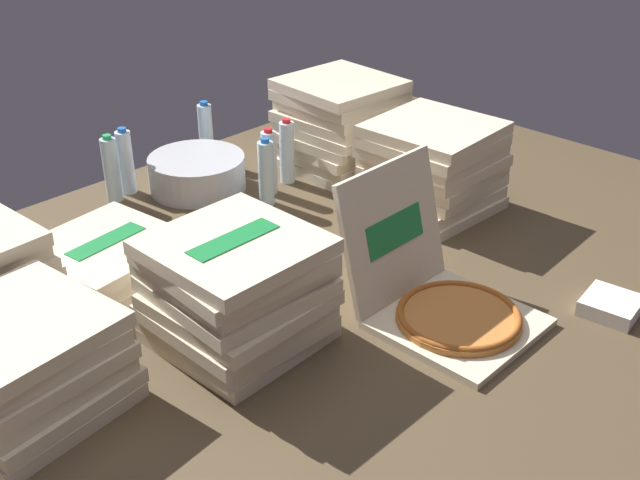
# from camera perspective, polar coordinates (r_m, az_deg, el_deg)

# --- Properties ---
(ground_plane) EXTENTS (3.20, 2.40, 0.02)m
(ground_plane) POSITION_cam_1_polar(r_m,az_deg,el_deg) (2.31, 1.14, -4.43)
(ground_plane) COLOR #4C3D28
(open_pizza_box) EXTENTS (0.39, 0.49, 0.40)m
(open_pizza_box) POSITION_cam_1_polar(r_m,az_deg,el_deg) (2.20, 8.73, -3.99)
(open_pizza_box) COLOR beige
(open_pizza_box) RESTS_ON ground_plane
(pizza_stack_right_far) EXTENTS (0.42, 0.42, 0.32)m
(pizza_stack_right_far) POSITION_cam_1_polar(r_m,az_deg,el_deg) (2.05, -6.06, -3.68)
(pizza_stack_right_far) COLOR beige
(pizza_stack_right_far) RESTS_ON ground_plane
(pizza_stack_right_mid) EXTENTS (0.43, 0.43, 0.35)m
(pizza_stack_right_mid) POSITION_cam_1_polar(r_m,az_deg,el_deg) (3.08, 1.50, 8.37)
(pizza_stack_right_mid) COLOR beige
(pizza_stack_right_mid) RESTS_ON ground_plane
(pizza_stack_center_far) EXTENTS (0.42, 0.42, 0.31)m
(pizza_stack_center_far) POSITION_cam_1_polar(r_m,az_deg,el_deg) (2.79, 8.12, 5.34)
(pizza_stack_center_far) COLOR beige
(pizza_stack_center_far) RESTS_ON ground_plane
(pizza_stack_left_far) EXTENTS (0.44, 0.44, 0.12)m
(pizza_stack_left_far) POSITION_cam_1_polar(r_m,az_deg,el_deg) (2.46, -15.13, -1.30)
(pizza_stack_left_far) COLOR beige
(pizza_stack_left_far) RESTS_ON ground_plane
(pizza_stack_left_mid) EXTENTS (0.44, 0.45, 0.24)m
(pizza_stack_left_mid) POSITION_cam_1_polar(r_m,az_deg,el_deg) (1.98, -20.74, -8.34)
(pizza_stack_left_mid) COLOR beige
(pizza_stack_left_mid) RESTS_ON ground_plane
(ice_bucket) EXTENTS (0.36, 0.36, 0.13)m
(ice_bucket) POSITION_cam_1_polar(r_m,az_deg,el_deg) (2.97, -8.87, 4.81)
(ice_bucket) COLOR #B7BABF
(ice_bucket) RESTS_ON ground_plane
(water_bottle_0) EXTENTS (0.06, 0.06, 0.25)m
(water_bottle_0) POSITION_cam_1_polar(r_m,az_deg,el_deg) (2.97, -2.40, 6.37)
(water_bottle_0) COLOR silver
(water_bottle_0) RESTS_ON ground_plane
(water_bottle_1) EXTENTS (0.06, 0.06, 0.25)m
(water_bottle_1) POSITION_cam_1_polar(r_m,az_deg,el_deg) (2.97, -13.87, 5.50)
(water_bottle_1) COLOR silver
(water_bottle_1) RESTS_ON ground_plane
(water_bottle_2) EXTENTS (0.06, 0.06, 0.25)m
(water_bottle_2) POSITION_cam_1_polar(r_m,az_deg,el_deg) (3.18, -8.25, 7.65)
(water_bottle_2) COLOR silver
(water_bottle_2) RESTS_ON ground_plane
(water_bottle_3) EXTENTS (0.06, 0.06, 0.25)m
(water_bottle_3) POSITION_cam_1_polar(r_m,az_deg,el_deg) (2.80, -3.92, 4.85)
(water_bottle_3) COLOR silver
(water_bottle_3) RESTS_ON ground_plane
(water_bottle_4) EXTENTS (0.06, 0.06, 0.25)m
(water_bottle_4) POSITION_cam_1_polar(r_m,az_deg,el_deg) (2.92, -14.85, 4.95)
(water_bottle_4) COLOR silver
(water_bottle_4) RESTS_ON ground_plane
(water_bottle_5) EXTENTS (0.06, 0.06, 0.25)m
(water_bottle_5) POSITION_cam_1_polar(r_m,az_deg,el_deg) (2.88, -3.70, 5.62)
(water_bottle_5) COLOR silver
(water_bottle_5) RESTS_ON ground_plane
(napkin_pile) EXTENTS (0.17, 0.17, 0.05)m
(napkin_pile) POSITION_cam_1_polar(r_m,az_deg,el_deg) (2.37, 20.29, -4.48)
(napkin_pile) COLOR white
(napkin_pile) RESTS_ON ground_plane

